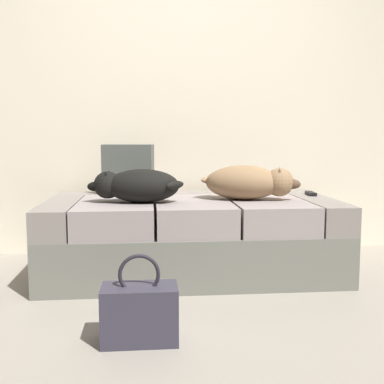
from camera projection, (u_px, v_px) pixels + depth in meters
ground_plane at (215, 344)px, 2.00m from camera, size 10.00×10.00×0.00m
back_wall at (183, 64)px, 3.56m from camera, size 6.40×0.10×2.80m
couch at (191, 236)px, 3.06m from camera, size 1.81×0.96×0.47m
dog_dark at (136, 186)px, 2.85m from camera, size 0.59×0.30×0.20m
dog_tan at (249, 182)px, 2.98m from camera, size 0.62×0.38×0.21m
tv_remote at (311, 193)px, 3.23m from camera, size 0.05×0.15×0.02m
throw_pillow at (128, 170)px, 3.25m from camera, size 0.36×0.18×0.34m
handbag at (140, 313)px, 2.01m from camera, size 0.32×0.18×0.38m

